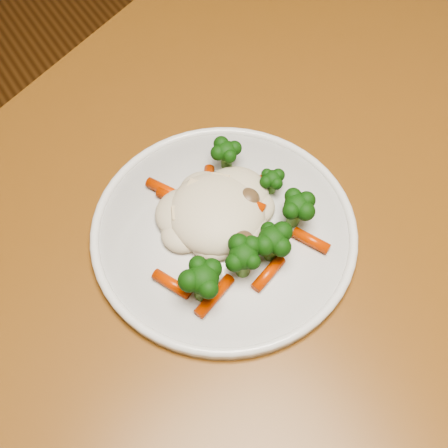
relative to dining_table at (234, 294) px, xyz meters
name	(u,v)px	position (x,y,z in m)	size (l,w,h in m)	color
dining_table	(234,294)	(0.00, 0.00, 0.00)	(1.29, 1.09, 0.75)	brown
plate	(224,231)	(0.00, 0.02, 0.12)	(0.29, 0.29, 0.01)	silver
meal	(229,219)	(0.00, 0.02, 0.14)	(0.19, 0.19, 0.05)	beige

